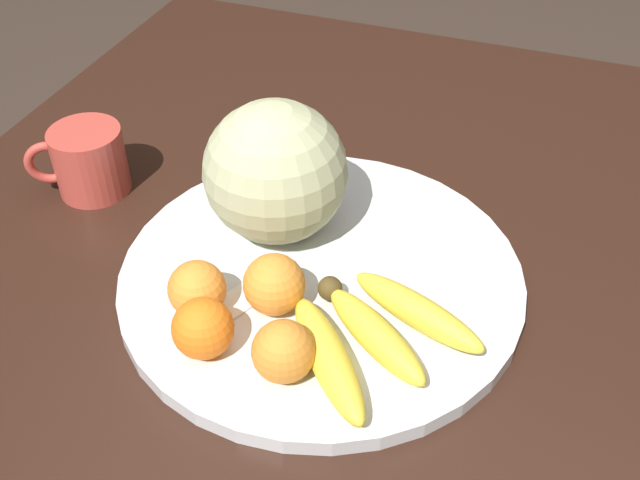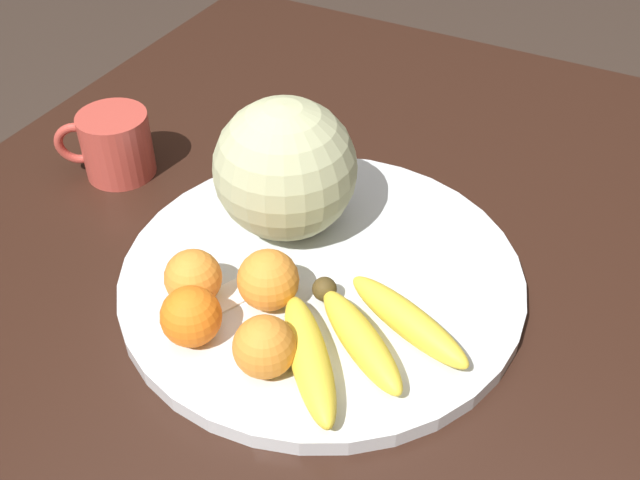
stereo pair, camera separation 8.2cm
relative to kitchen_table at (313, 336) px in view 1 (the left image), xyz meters
The scene contains 10 objects.
kitchen_table is the anchor object (origin of this frame).
fruit_bowl 0.11m from the kitchen_table, 111.90° to the right, with size 0.46×0.46×0.02m.
melon 0.22m from the kitchen_table, 50.89° to the left, with size 0.17×0.17×0.17m.
banana_bunch 0.19m from the kitchen_table, 133.28° to the right, with size 0.22×0.22×0.04m.
orange_front_left 0.21m from the kitchen_table, 169.93° to the right, with size 0.06×0.06×0.06m.
orange_front_right 0.20m from the kitchen_table, 138.56° to the left, with size 0.06×0.06×0.06m.
orange_mid_center 0.22m from the kitchen_table, 158.44° to the left, with size 0.06×0.06×0.06m.
orange_back_left 0.17m from the kitchen_table, 166.65° to the left, with size 0.07×0.07×0.07m.
produce_tag 0.15m from the kitchen_table, 143.27° to the left, with size 0.09×0.07×0.00m.
ceramic_mug 0.38m from the kitchen_table, 79.01° to the left, with size 0.10×0.12×0.09m.
Camera 1 is at (-0.59, -0.23, 1.39)m, focal length 42.00 mm.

